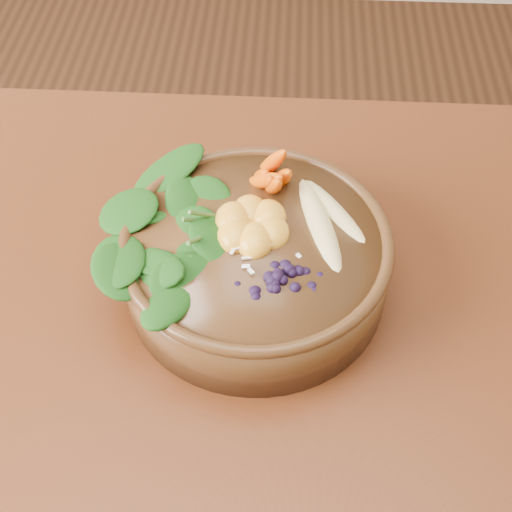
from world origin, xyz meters
TOP-DOWN VIEW (x-y plane):
  - dining_table at (0.00, 0.00)m, footprint 1.60×0.90m
  - stoneware_bowl at (0.07, 0.15)m, footprint 0.33×0.33m
  - kale_heap at (0.01, 0.19)m, footprint 0.21×0.20m
  - carrot_cluster at (0.08, 0.23)m, footprint 0.07×0.07m
  - banana_halves at (0.13, 0.19)m, footprint 0.09×0.14m
  - mandarin_cluster at (0.07, 0.17)m, footprint 0.10×0.10m
  - blueberry_pile at (0.09, 0.11)m, footprint 0.14×0.12m
  - coconut_flakes at (0.08, 0.14)m, footprint 0.10×0.09m

SIDE VIEW (x-z plane):
  - dining_table at x=0.00m, z-range 0.28..1.03m
  - stoneware_bowl at x=0.07m, z-range 0.75..0.82m
  - coconut_flakes at x=0.08m, z-range 0.82..0.82m
  - banana_halves at x=0.13m, z-range 0.82..0.84m
  - mandarin_cluster at x=0.07m, z-range 0.82..0.84m
  - blueberry_pile at x=0.09m, z-range 0.82..0.85m
  - kale_heap at x=0.01m, z-range 0.82..0.85m
  - carrot_cluster at x=0.08m, z-range 0.82..0.89m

